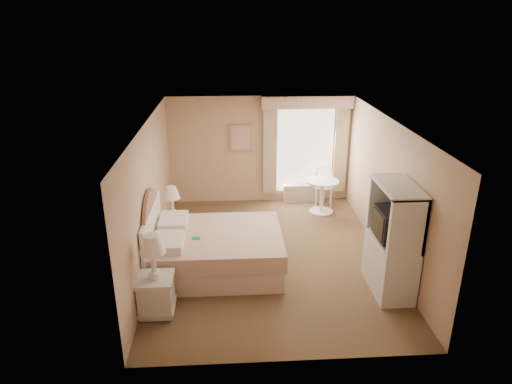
{
  "coord_description": "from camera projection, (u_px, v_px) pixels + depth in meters",
  "views": [
    {
      "loc": [
        -0.73,
        -7.41,
        4.17
      ],
      "look_at": [
        -0.24,
        0.3,
        1.16
      ],
      "focal_mm": 32.0,
      "sensor_mm": 36.0,
      "label": 1
    }
  ],
  "objects": [
    {
      "name": "cafe_chair",
      "position": [
        324.0,
        183.0,
        10.6
      ],
      "size": [
        0.51,
        0.51,
        0.91
      ],
      "rotation": [
        0.0,
        0.0,
        -0.19
      ],
      "color": "white",
      "rests_on": "room"
    },
    {
      "name": "round_table",
      "position": [
        322.0,
        191.0,
        10.16
      ],
      "size": [
        0.71,
        0.71,
        0.75
      ],
      "color": "white",
      "rests_on": "room"
    },
    {
      "name": "window",
      "position": [
        306.0,
        147.0,
        10.49
      ],
      "size": [
        2.05,
        0.22,
        2.51
      ],
      "color": "white",
      "rests_on": "room"
    },
    {
      "name": "armoire",
      "position": [
        392.0,
        248.0,
        7.18
      ],
      "size": [
        0.54,
        1.09,
        1.81
      ],
      "color": "silver",
      "rests_on": "room"
    },
    {
      "name": "room",
      "position": [
        271.0,
        193.0,
        7.99
      ],
      "size": [
        4.21,
        5.51,
        2.51
      ],
      "color": "brown",
      "rests_on": "ground"
    },
    {
      "name": "bed",
      "position": [
        208.0,
        249.0,
        7.89
      ],
      "size": [
        2.3,
        1.81,
        1.6
      ],
      "color": "#E0A991",
      "rests_on": "room"
    },
    {
      "name": "nightstand_far",
      "position": [
        173.0,
        220.0,
        8.96
      ],
      "size": [
        0.45,
        0.45,
        1.09
      ],
      "color": "silver",
      "rests_on": "room"
    },
    {
      "name": "nightstand_near",
      "position": [
        155.0,
        285.0,
        6.67
      ],
      "size": [
        0.53,
        0.53,
        1.27
      ],
      "color": "silver",
      "rests_on": "room"
    },
    {
      "name": "framed_art",
      "position": [
        240.0,
        138.0,
        10.38
      ],
      "size": [
        0.52,
        0.04,
        0.62
      ],
      "color": "tan",
      "rests_on": "room"
    }
  ]
}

